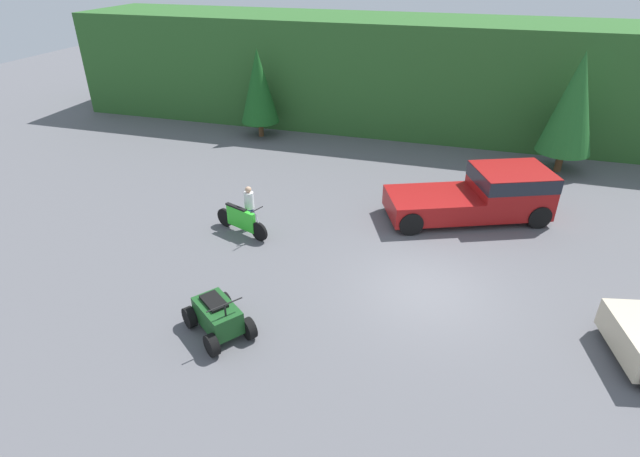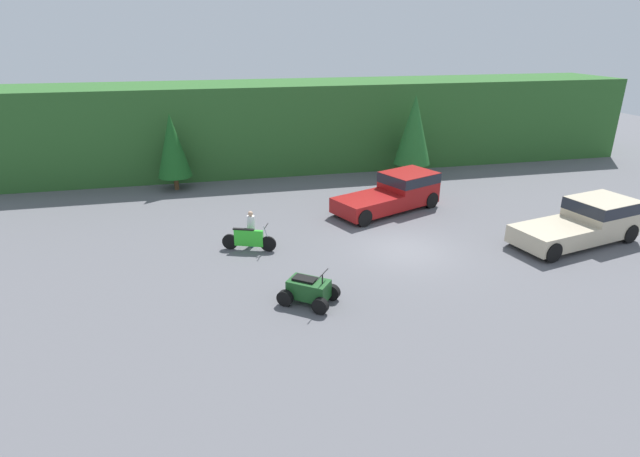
% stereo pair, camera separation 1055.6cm
% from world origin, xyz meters
% --- Properties ---
extents(ground_plane, '(80.00, 80.00, 0.00)m').
position_xyz_m(ground_plane, '(0.00, 0.00, 0.00)').
color(ground_plane, '#5B5B60').
extents(hillside_backdrop, '(44.00, 6.00, 5.76)m').
position_xyz_m(hillside_backdrop, '(0.00, 16.00, 2.88)').
color(hillside_backdrop, '#2D6028').
rests_on(hillside_backdrop, ground_plane).
extents(tree_left, '(2.02, 2.02, 4.58)m').
position_xyz_m(tree_left, '(-10.13, 11.73, 2.69)').
color(tree_left, brown).
rests_on(tree_left, ground_plane).
extents(tree_mid_left, '(2.34, 2.34, 5.31)m').
position_xyz_m(tree_mid_left, '(4.80, 11.06, 3.12)').
color(tree_mid_left, brown).
rests_on(tree_mid_left, ground_plane).
extents(pickup_truck_red, '(6.30, 4.32, 1.89)m').
position_xyz_m(pickup_truck_red, '(1.54, 5.41, 1.00)').
color(pickup_truck_red, maroon).
rests_on(pickup_truck_red, ground_plane).
extents(dirt_bike, '(2.30, 1.05, 1.21)m').
position_xyz_m(dirt_bike, '(-6.69, 1.64, 0.51)').
color(dirt_bike, black).
rests_on(dirt_bike, ground_plane).
extents(quad_atv, '(2.30, 2.17, 1.23)m').
position_xyz_m(quad_atv, '(-5.07, -3.40, 0.48)').
color(quad_atv, black).
rests_on(quad_atv, ground_plane).
extents(rider_person, '(0.37, 0.37, 1.66)m').
position_xyz_m(rider_person, '(-6.53, 2.06, 0.90)').
color(rider_person, navy).
rests_on(rider_person, ground_plane).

